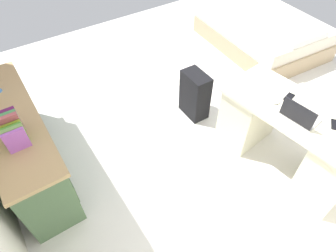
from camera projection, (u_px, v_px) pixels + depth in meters
ground_plane at (218, 113)px, 3.70m from camera, size 6.17×6.17×0.00m
desk at (288, 136)px, 2.90m from camera, size 1.50×0.82×0.75m
credenza at (24, 143)px, 2.85m from camera, size 1.80×0.48×0.76m
bed at (262, 32)px, 4.67m from camera, size 2.01×1.55×0.58m
suitcase_black at (195, 95)px, 3.49m from camera, size 0.37×0.23×0.60m
laptop at (299, 115)px, 2.53m from camera, size 0.33×0.25×0.21m
computer_mouse at (276, 101)px, 2.71m from camera, size 0.07×0.11×0.03m
cell_phone_near_laptop at (335, 125)px, 2.51m from camera, size 0.13×0.15×0.01m
cell_phone_by_mouse at (289, 97)px, 2.77m from camera, size 0.10×0.15×0.01m
book_row at (12, 130)px, 2.31m from camera, size 0.27×0.17×0.24m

